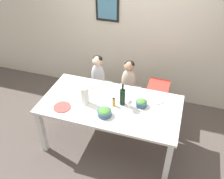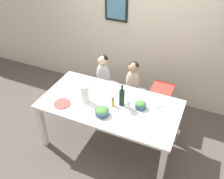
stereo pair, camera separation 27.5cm
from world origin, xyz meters
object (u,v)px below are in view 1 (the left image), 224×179
at_px(chair_far_center, 128,95).
at_px(dinner_plate_back_left, 86,86).
at_px(chair_far_left, 98,90).
at_px(wine_glass_near, 129,102).
at_px(person_child_left, 98,70).
at_px(chair_right_highchair, 158,93).
at_px(person_child_center, 129,76).
at_px(wine_bottle, 122,97).
at_px(dinner_plate_front_left, 62,107).
at_px(paper_towel_roll, 85,95).
at_px(salad_bowl_small, 141,103).
at_px(salad_bowl_large, 104,112).
at_px(dinner_plate_back_right, 156,99).

height_order(chair_far_center, dinner_plate_back_left, dinner_plate_back_left).
height_order(chair_far_left, wine_glass_near, wine_glass_near).
bearing_deg(person_child_left, chair_far_center, -0.14).
distance_m(chair_right_highchair, person_child_center, 0.52).
bearing_deg(wine_bottle, chair_far_left, 131.33).
distance_m(chair_far_left, dinner_plate_back_left, 0.61).
xyz_separation_m(chair_far_left, person_child_left, (0.00, 0.00, 0.38)).
bearing_deg(dinner_plate_back_left, person_child_center, 42.72).
bearing_deg(dinner_plate_front_left, wine_bottle, 23.12).
xyz_separation_m(chair_far_left, dinner_plate_front_left, (-0.12, -0.98, 0.39)).
height_order(paper_towel_roll, salad_bowl_small, paper_towel_roll).
height_order(chair_right_highchair, salad_bowl_large, salad_bowl_large).
distance_m(chair_far_center, wine_glass_near, 0.93).
bearing_deg(chair_far_center, wine_glass_near, -75.08).
relative_size(person_child_center, dinner_plate_back_right, 2.49).
bearing_deg(paper_towel_roll, chair_far_center, 65.00).
xyz_separation_m(wine_glass_near, salad_bowl_large, (-0.26, -0.19, -0.07)).
distance_m(chair_far_center, paper_towel_roll, 1.02).
xyz_separation_m(chair_right_highchair, person_child_center, (-0.47, 0.00, 0.22)).
distance_m(chair_far_left, wine_bottle, 1.03).
height_order(salad_bowl_large, dinner_plate_back_right, salad_bowl_large).
height_order(salad_bowl_large, salad_bowl_small, same).
xyz_separation_m(chair_right_highchair, wine_glass_near, (-0.27, -0.76, 0.34)).
distance_m(chair_far_left, person_child_left, 0.38).
relative_size(chair_far_center, chair_right_highchair, 0.65).
bearing_deg(paper_towel_roll, chair_far_left, 99.17).
bearing_deg(chair_far_center, dinner_plate_back_left, -137.36).
distance_m(paper_towel_roll, dinner_plate_back_right, 0.95).
bearing_deg(salad_bowl_small, paper_towel_roll, -166.72).
height_order(chair_right_highchair, person_child_left, person_child_left).
distance_m(salad_bowl_large, dinner_plate_back_right, 0.75).
bearing_deg(salad_bowl_large, dinner_plate_back_left, 132.65).
bearing_deg(person_child_center, wine_glass_near, -75.11).
distance_m(wine_bottle, salad_bowl_large, 0.32).
height_order(salad_bowl_small, dinner_plate_front_left, salad_bowl_small).
relative_size(salad_bowl_small, dinner_plate_back_left, 0.66).
relative_size(paper_towel_roll, salad_bowl_small, 1.68).
bearing_deg(salad_bowl_small, person_child_center, 117.65).
bearing_deg(dinner_plate_back_left, dinner_plate_back_right, 1.11).
xyz_separation_m(wine_bottle, dinner_plate_front_left, (-0.72, -0.31, -0.12)).
bearing_deg(chair_far_center, person_child_left, 179.86).
bearing_deg(chair_far_center, dinner_plate_front_left, -122.40).
bearing_deg(chair_far_center, salad_bowl_large, -93.70).
bearing_deg(chair_right_highchair, chair_far_center, 180.00).
distance_m(chair_right_highchair, dinner_plate_front_left, 1.49).
distance_m(person_child_left, dinner_plate_front_left, 0.99).
height_order(person_child_center, dinner_plate_front_left, person_child_center).
height_order(wine_bottle, wine_glass_near, wine_bottle).
height_order(wine_bottle, paper_towel_roll, wine_bottle).
bearing_deg(wine_glass_near, person_child_left, 132.92).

